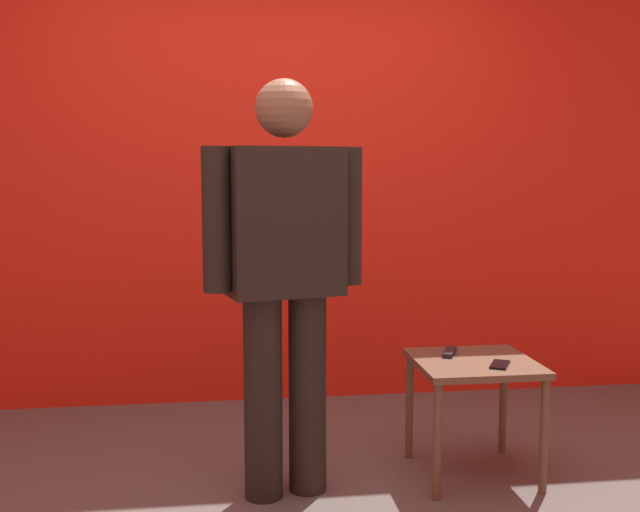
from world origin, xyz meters
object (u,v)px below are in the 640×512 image
(tv_remote, at_px, (449,352))
(side_table, at_px, (474,377))
(cell_phone, at_px, (500,365))
(standing_person, at_px, (285,267))

(tv_remote, bearing_deg, side_table, -31.07)
(side_table, xyz_separation_m, cell_phone, (0.08, -0.11, 0.08))
(cell_phone, bearing_deg, standing_person, -152.46)
(tv_remote, bearing_deg, cell_phone, -30.79)
(cell_phone, bearing_deg, tv_remote, 153.60)
(standing_person, xyz_separation_m, side_table, (0.85, 0.08, -0.52))
(standing_person, bearing_deg, cell_phone, -1.66)
(standing_person, xyz_separation_m, tv_remote, (0.77, 0.20, -0.43))
(standing_person, distance_m, cell_phone, 1.02)
(standing_person, relative_size, cell_phone, 11.98)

